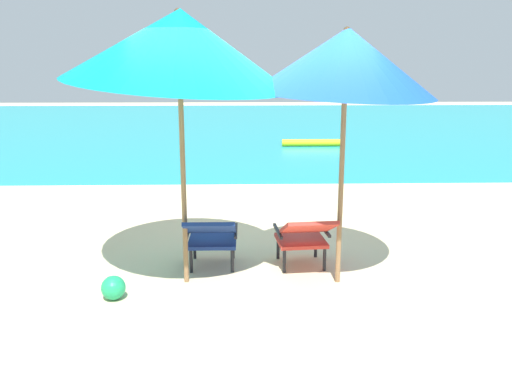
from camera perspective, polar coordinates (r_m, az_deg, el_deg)
name	(u,v)px	position (r m, az deg, el deg)	size (l,w,h in m)	color
ground_plane	(250,183)	(9.98, -0.60, 0.94)	(40.00, 40.00, 0.00)	beige
ocean_band	(246,126)	(18.77, -1.08, 6.99)	(40.00, 18.00, 0.01)	teal
swim_buoy	(312,143)	(14.40, 5.98, 5.23)	(0.18, 0.18, 1.60)	yellow
lounge_chair_left	(211,235)	(5.75, -4.76, -4.62)	(0.55, 0.88, 0.68)	navy
lounge_chair_right	(304,235)	(5.78, 5.15, -4.55)	(0.61, 0.92, 0.68)	red
beach_umbrella_left	(179,47)	(5.20, -8.18, 15.04)	(3.09, 3.08, 2.78)	olive
beach_umbrella_right	(346,61)	(5.22, 9.52, 13.52)	(2.46, 2.46, 2.56)	olive
beach_ball	(113,288)	(5.35, -14.90, -9.80)	(0.23, 0.23, 0.23)	#1E9E60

